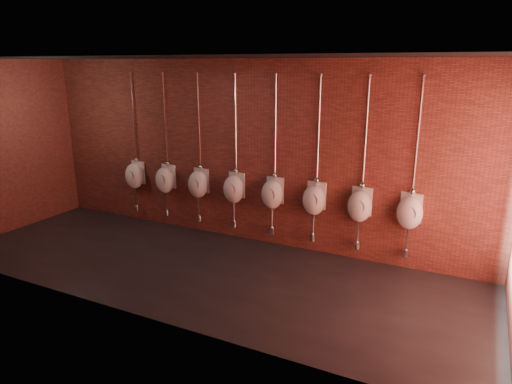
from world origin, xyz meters
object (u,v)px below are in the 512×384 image
urinal_1 (165,179)px  urinal_2 (198,184)px  urinal_6 (360,205)px  urinal_7 (410,212)px  urinal_4 (272,193)px  urinal_5 (314,199)px  urinal_3 (234,188)px  urinal_0 (135,175)px

urinal_1 → urinal_2: size_ratio=1.00×
urinal_1 → urinal_2: (0.76, 0.00, 0.00)m
urinal_6 → urinal_1: bearing=180.0°
urinal_2 → urinal_7: size_ratio=1.00×
urinal_4 → urinal_5: 0.76m
urinal_5 → urinal_6: (0.76, 0.00, 0.00)m
urinal_4 → urinal_6: 1.51m
urinal_5 → urinal_1: bearing=180.0°
urinal_2 → urinal_4: same height
urinal_3 → urinal_7: (3.02, 0.00, 0.00)m
urinal_1 → urinal_0: bearing=180.0°
urinal_2 → urinal_6: bearing=0.0°
urinal_5 → urinal_4: bearing=180.0°
urinal_1 → urinal_5: size_ratio=1.00×
urinal_6 → urinal_0: bearing=180.0°
urinal_5 → urinal_2: bearing=180.0°
urinal_2 → urinal_3: size_ratio=1.00×
urinal_1 → urinal_3: bearing=0.0°
urinal_1 → urinal_4: same height
urinal_0 → urinal_1: bearing=0.0°
urinal_4 → urinal_5: same height
urinal_0 → urinal_1: same height
urinal_6 → urinal_3: bearing=180.0°
urinal_1 → urinal_3: (1.51, 0.00, 0.00)m
urinal_3 → urinal_5: 1.51m
urinal_7 → urinal_0: bearing=180.0°
urinal_3 → urinal_7: size_ratio=1.00×
urinal_2 → urinal_7: bearing=0.0°
urinal_4 → urinal_7: size_ratio=1.00×
urinal_3 → urinal_2: bearing=180.0°
urinal_0 → urinal_3: size_ratio=1.00×
urinal_2 → urinal_3: (0.76, 0.00, 0.00)m
urinal_5 → urinal_7: (1.51, 0.00, 0.00)m
urinal_1 → urinal_2: same height
urinal_1 → urinal_5: 3.02m
urinal_0 → urinal_2: same height
urinal_6 → urinal_7: size_ratio=1.00×
urinal_1 → urinal_7: bearing=0.0°
urinal_0 → urinal_3: same height
urinal_5 → urinal_7: bearing=0.0°
urinal_7 → urinal_1: bearing=180.0°
urinal_1 → urinal_6: 3.78m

